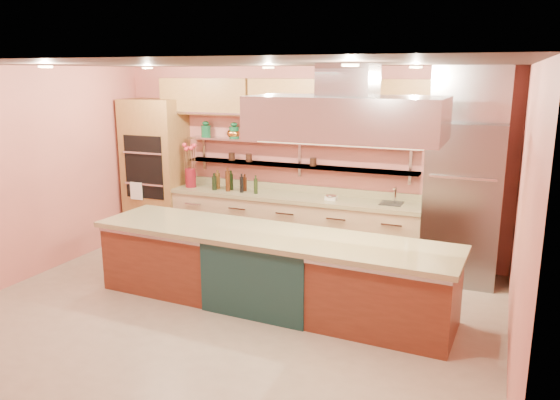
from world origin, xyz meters
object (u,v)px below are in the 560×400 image
at_px(copper_kettle, 233,134).
at_px(island, 269,269).
at_px(flower_vase, 191,178).
at_px(green_canister, 273,135).
at_px(kitchen_scale, 331,197).
at_px(refrigerator, 463,203).

bearing_deg(copper_kettle, island, -53.08).
height_order(flower_vase, green_canister, green_canister).
height_order(kitchen_scale, green_canister, green_canister).
relative_size(island, flower_vase, 14.15).
distance_m(refrigerator, copper_kettle, 3.56).
distance_m(island, flower_vase, 2.82).
bearing_deg(refrigerator, copper_kettle, 176.21).
bearing_deg(refrigerator, island, -139.06).
xyz_separation_m(flower_vase, green_canister, (1.33, 0.22, 0.71)).
relative_size(refrigerator, copper_kettle, 11.65).
bearing_deg(green_canister, kitchen_scale, -12.33).
bearing_deg(green_canister, island, -67.78).
distance_m(flower_vase, green_canister, 1.52).
bearing_deg(green_canister, refrigerator, -4.69).
bearing_deg(refrigerator, flower_vase, 179.86).
bearing_deg(copper_kettle, green_canister, 0.00).
height_order(island, flower_vase, flower_vase).
bearing_deg(copper_kettle, flower_vase, -161.37).
relative_size(flower_vase, green_canister, 1.89).
bearing_deg(island, green_canister, 114.81).
bearing_deg(flower_vase, island, -39.33).
distance_m(flower_vase, copper_kettle, 0.99).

